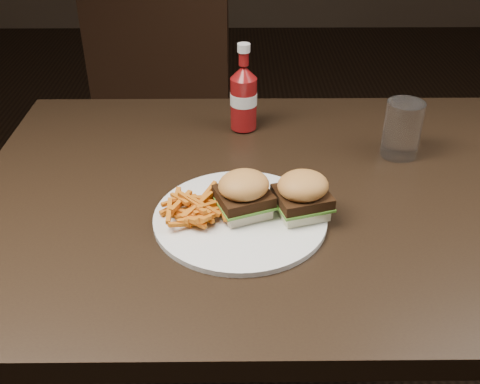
{
  "coord_description": "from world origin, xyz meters",
  "views": [
    {
      "loc": [
        -0.12,
        -0.87,
        1.3
      ],
      "look_at": [
        -0.11,
        -0.09,
        0.8
      ],
      "focal_mm": 42.0,
      "sensor_mm": 36.0,
      "label": 1
    }
  ],
  "objects_px": {
    "dining_table": "(301,196)",
    "chair_far": "(176,119)",
    "tumbler": "(402,130)",
    "plate": "(240,218)",
    "ketchup_bottle": "(244,103)"
  },
  "relations": [
    {
      "from": "dining_table",
      "to": "plate",
      "type": "relative_size",
      "value": 4.15
    },
    {
      "from": "plate",
      "to": "chair_far",
      "type": "bearing_deg",
      "value": 101.57
    },
    {
      "from": "chair_far",
      "to": "plate",
      "type": "bearing_deg",
      "value": 108.25
    },
    {
      "from": "dining_table",
      "to": "plate",
      "type": "distance_m",
      "value": 0.16
    },
    {
      "from": "chair_far",
      "to": "tumbler",
      "type": "height_order",
      "value": "tumbler"
    },
    {
      "from": "plate",
      "to": "tumbler",
      "type": "bearing_deg",
      "value": 34.97
    },
    {
      "from": "dining_table",
      "to": "tumbler",
      "type": "xyz_separation_m",
      "value": [
        0.21,
        0.12,
        0.08
      ]
    },
    {
      "from": "ketchup_bottle",
      "to": "tumbler",
      "type": "relative_size",
      "value": 0.98
    },
    {
      "from": "dining_table",
      "to": "chair_far",
      "type": "relative_size",
      "value": 2.65
    },
    {
      "from": "chair_far",
      "to": "tumbler",
      "type": "bearing_deg",
      "value": 129.46
    },
    {
      "from": "tumbler",
      "to": "dining_table",
      "type": "bearing_deg",
      "value": -149.83
    },
    {
      "from": "dining_table",
      "to": "ketchup_bottle",
      "type": "xyz_separation_m",
      "value": [
        -0.1,
        0.24,
        0.08
      ]
    },
    {
      "from": "dining_table",
      "to": "ketchup_bottle",
      "type": "bearing_deg",
      "value": 113.31
    },
    {
      "from": "dining_table",
      "to": "chair_far",
      "type": "bearing_deg",
      "value": 109.06
    },
    {
      "from": "tumbler",
      "to": "plate",
      "type": "bearing_deg",
      "value": -145.03
    }
  ]
}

